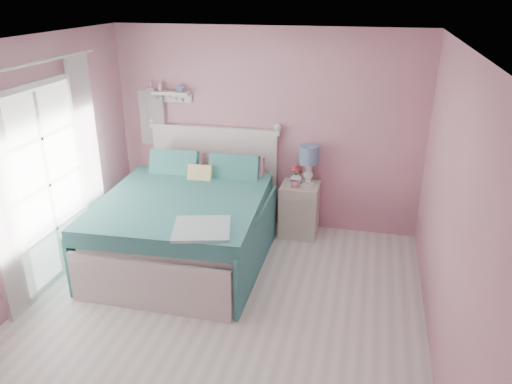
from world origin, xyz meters
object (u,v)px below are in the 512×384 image
at_px(teacup, 295,184).
at_px(bed, 188,224).
at_px(nightstand, 299,209).
at_px(table_lamp, 309,158).
at_px(vase, 296,177).

bearing_deg(teacup, bed, -145.66).
bearing_deg(bed, nightstand, 33.67).
height_order(table_lamp, vase, table_lamp).
xyz_separation_m(table_lamp, vase, (-0.15, -0.01, -0.27)).
relative_size(table_lamp, vase, 3.15).
height_order(nightstand, vase, vase).
relative_size(nightstand, teacup, 6.37).
relative_size(bed, vase, 14.55).
bearing_deg(table_lamp, vase, -175.57).
bearing_deg(nightstand, teacup, -117.11).
bearing_deg(teacup, vase, 93.47).
relative_size(nightstand, table_lamp, 1.38).
bearing_deg(nightstand, bed, -143.50).
distance_m(bed, vase, 1.52).
xyz_separation_m(bed, teacup, (1.15, 0.78, 0.30)).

